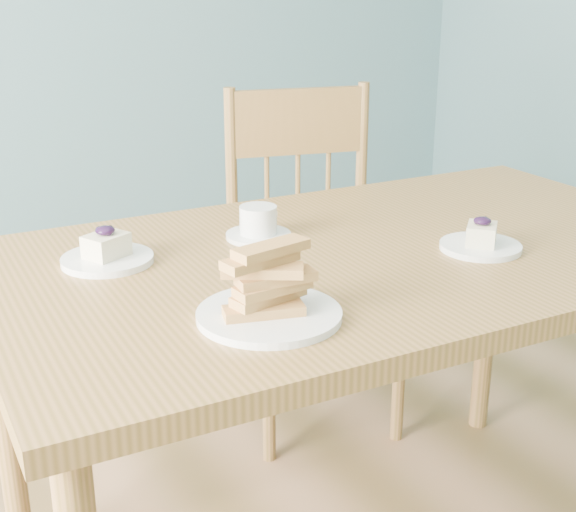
{
  "coord_description": "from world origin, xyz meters",
  "views": [
    {
      "loc": [
        -0.51,
        -0.99,
        1.3
      ],
      "look_at": [
        0.22,
        0.27,
        0.77
      ],
      "focal_mm": 50.0,
      "sensor_mm": 36.0,
      "label": 1
    }
  ],
  "objects_px": {
    "dining_table": "(362,285)",
    "dining_chair": "(312,258)",
    "coffee_cup": "(259,224)",
    "biscotti_plate": "(269,294)",
    "cheesecake_plate_far": "(107,254)",
    "cheesecake_plate_near": "(481,241)"
  },
  "relations": [
    {
      "from": "dining_table",
      "to": "dining_chair",
      "type": "bearing_deg",
      "value": 68.7
    },
    {
      "from": "dining_table",
      "to": "coffee_cup",
      "type": "bearing_deg",
      "value": 134.46
    },
    {
      "from": "coffee_cup",
      "to": "biscotti_plate",
      "type": "xyz_separation_m",
      "value": [
        -0.18,
        -0.36,
        0.01
      ]
    },
    {
      "from": "coffee_cup",
      "to": "biscotti_plate",
      "type": "relative_size",
      "value": 0.58
    },
    {
      "from": "dining_table",
      "to": "cheesecake_plate_far",
      "type": "height_order",
      "value": "cheesecake_plate_far"
    },
    {
      "from": "cheesecake_plate_far",
      "to": "coffee_cup",
      "type": "bearing_deg",
      "value": -2.09
    },
    {
      "from": "dining_chair",
      "to": "cheesecake_plate_near",
      "type": "height_order",
      "value": "dining_chair"
    },
    {
      "from": "dining_table",
      "to": "dining_chair",
      "type": "distance_m",
      "value": 0.74
    },
    {
      "from": "biscotti_plate",
      "to": "cheesecake_plate_near",
      "type": "bearing_deg",
      "value": 8.48
    },
    {
      "from": "cheesecake_plate_far",
      "to": "coffee_cup",
      "type": "height_order",
      "value": "cheesecake_plate_far"
    },
    {
      "from": "dining_table",
      "to": "cheesecake_plate_far",
      "type": "bearing_deg",
      "value": 161.97
    },
    {
      "from": "cheesecake_plate_near",
      "to": "biscotti_plate",
      "type": "distance_m",
      "value": 0.52
    },
    {
      "from": "cheesecake_plate_far",
      "to": "coffee_cup",
      "type": "distance_m",
      "value": 0.32
    },
    {
      "from": "dining_chair",
      "to": "biscotti_plate",
      "type": "xyz_separation_m",
      "value": [
        -0.61,
        -0.85,
        0.32
      ]
    },
    {
      "from": "dining_chair",
      "to": "cheesecake_plate_far",
      "type": "relative_size",
      "value": 5.73
    },
    {
      "from": "dining_chair",
      "to": "biscotti_plate",
      "type": "relative_size",
      "value": 4.27
    },
    {
      "from": "dining_table",
      "to": "cheesecake_plate_near",
      "type": "height_order",
      "value": "cheesecake_plate_near"
    },
    {
      "from": "cheesecake_plate_near",
      "to": "biscotti_plate",
      "type": "height_order",
      "value": "biscotti_plate"
    },
    {
      "from": "dining_table",
      "to": "cheesecake_plate_far",
      "type": "distance_m",
      "value": 0.5
    },
    {
      "from": "cheesecake_plate_far",
      "to": "coffee_cup",
      "type": "xyz_separation_m",
      "value": [
        0.31,
        -0.01,
        0.01
      ]
    },
    {
      "from": "dining_table",
      "to": "coffee_cup",
      "type": "distance_m",
      "value": 0.24
    },
    {
      "from": "cheesecake_plate_near",
      "to": "coffee_cup",
      "type": "xyz_separation_m",
      "value": [
        -0.34,
        0.28,
        0.01
      ]
    }
  ]
}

